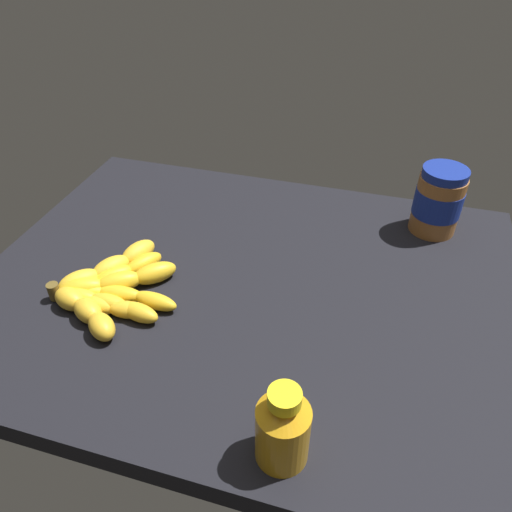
% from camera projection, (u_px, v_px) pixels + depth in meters
% --- Properties ---
extents(ground_plane, '(0.95, 0.74, 0.04)m').
position_uv_depth(ground_plane, '(247.00, 289.00, 0.88)').
color(ground_plane, black).
extents(banana_bunch, '(0.22, 0.26, 0.04)m').
position_uv_depth(banana_bunch, '(108.00, 288.00, 0.83)').
color(banana_bunch, gold).
rests_on(banana_bunch, ground_plane).
extents(peanut_butter_jar, '(0.09, 0.09, 0.14)m').
position_uv_depth(peanut_butter_jar, '(438.00, 201.00, 0.96)').
color(peanut_butter_jar, '#9E602D').
rests_on(peanut_butter_jar, ground_plane).
extents(honey_bottle, '(0.07, 0.07, 0.12)m').
position_uv_depth(honey_bottle, '(283.00, 428.00, 0.58)').
color(honey_bottle, '#C98B16').
rests_on(honey_bottle, ground_plane).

